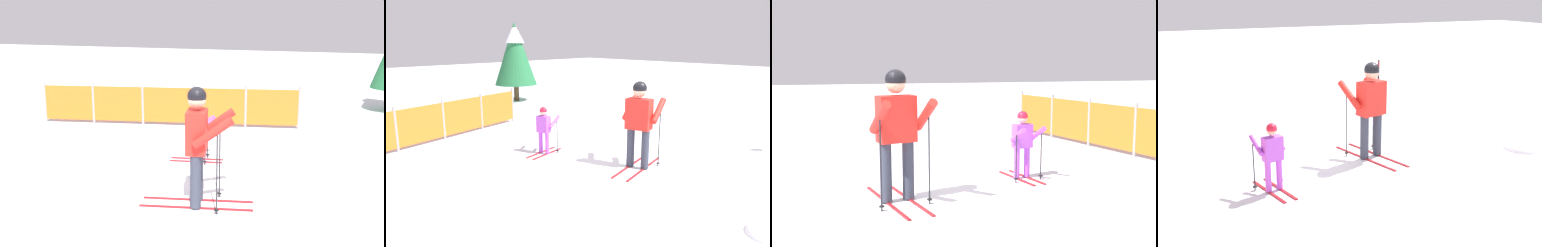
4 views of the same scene
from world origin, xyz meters
The scene contains 4 objects.
ground_plane centered at (0.00, 0.00, 0.00)m, with size 60.00×60.00×0.00m, color white.
skier_adult centered at (0.18, -0.28, 1.03)m, with size 1.66×0.84×1.72m.
skier_child centered at (-0.56, 1.73, 0.62)m, with size 1.02×0.51×1.06m.
safety_fence centered at (-2.25, 4.27, 0.51)m, with size 6.24×1.49×1.03m.
Camera 3 is at (6.29, -0.97, 1.85)m, focal length 45.00 mm.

